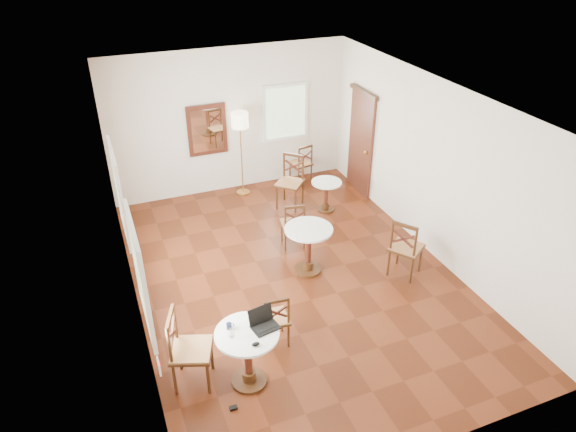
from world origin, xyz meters
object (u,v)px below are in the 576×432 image
object	(u,v)px
cafe_table_mid	(308,245)
mouse	(256,344)
cafe_table_back	(326,193)
navy_mug	(229,326)
cafe_table_near	(248,352)
chair_mid_b	(406,248)
floor_lamp	(240,126)
chair_near_b	(189,349)
laptop	(263,322)
chair_back_b	(290,182)
power_adapter	(233,408)
chair_mid_a	(293,224)
chair_near_a	(274,318)
water_glass	(232,333)
chair_back_a	(301,163)

from	to	relation	value
cafe_table_mid	mouse	world-z (taller)	mouse
cafe_table_back	navy_mug	distance (m)	4.64
cafe_table_near	mouse	xyz separation A→B (m)	(0.03, -0.24, 0.34)
mouse	cafe_table_mid	bearing A→B (deg)	50.16
chair_mid_b	mouse	bearing A→B (deg)	81.07
floor_lamp	chair_near_b	bearing A→B (deg)	-114.67
cafe_table_near	floor_lamp	bearing A→B (deg)	73.36
chair_mid_b	laptop	bearing A→B (deg)	77.90
floor_lamp	navy_mug	distance (m)	5.16
cafe_table_back	chair_back_b	size ratio (longest dim) A/B	0.59
cafe_table_near	chair_near_b	distance (m)	0.73
cafe_table_mid	power_adapter	bearing A→B (deg)	-131.09
cafe_table_near	mouse	size ratio (longest dim) A/B	8.52
chair_mid_a	mouse	xyz separation A→B (m)	(-1.69, -2.96, 0.41)
chair_near_b	chair_back_b	distance (m)	4.80
chair_mid_a	power_adapter	distance (m)	3.70
cafe_table_near	chair_near_a	size ratio (longest dim) A/B	0.97
cafe_table_near	laptop	world-z (taller)	laptop
chair_back_b	floor_lamp	size ratio (longest dim) A/B	0.60
chair_mid_a	power_adapter	xyz separation A→B (m)	(-2.03, -3.06, -0.43)
floor_lamp	water_glass	world-z (taller)	floor_lamp
chair_mid_b	chair_back_b	world-z (taller)	chair_back_b
chair_mid_b	mouse	distance (m)	3.42
power_adapter	mouse	bearing A→B (deg)	15.78
chair_mid_a	chair_back_a	xyz separation A→B (m)	(1.14, 2.31, 0.00)
cafe_table_mid	chair_back_a	world-z (taller)	chair_back_a
cafe_table_back	floor_lamp	world-z (taller)	floor_lamp
navy_mug	power_adapter	size ratio (longest dim) A/B	1.04
chair_mid_a	mouse	distance (m)	3.44
cafe_table_near	chair_near_a	bearing A→B (deg)	44.96
cafe_table_near	chair_back_b	distance (m)	4.68
chair_back_a	chair_back_b	bearing A→B (deg)	43.32
chair_back_a	chair_mid_b	bearing A→B (deg)	81.38
floor_lamp	power_adapter	xyz separation A→B (m)	(-1.80, -5.33, -1.50)
chair_mid_b	chair_near_b	bearing A→B (deg)	69.46
cafe_table_near	cafe_table_back	distance (m)	4.63
chair_back_b	chair_near_b	bearing A→B (deg)	-83.53
chair_back_b	floor_lamp	bearing A→B (deg)	173.62
chair_mid_b	power_adapter	distance (m)	3.79
navy_mug	floor_lamp	bearing A→B (deg)	71.03
chair_near_a	water_glass	distance (m)	1.03
chair_back_a	mouse	size ratio (longest dim) A/B	9.10
cafe_table_near	chair_back_a	bearing A→B (deg)	60.43
chair_mid_a	laptop	xyz separation A→B (m)	(-1.49, -2.68, 0.45)
mouse	water_glass	distance (m)	0.33
navy_mug	power_adapter	bearing A→B (deg)	-105.99
cafe_table_back	chair_back_a	bearing A→B (deg)	88.17
chair_mid_a	chair_near_b	bearing A→B (deg)	56.10
chair_near_a	floor_lamp	world-z (taller)	floor_lamp
chair_near_a	floor_lamp	size ratio (longest dim) A/B	0.48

